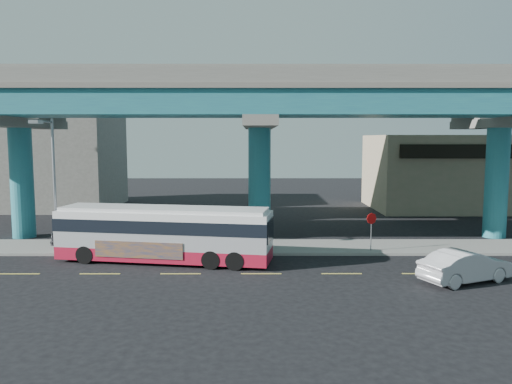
{
  "coord_description": "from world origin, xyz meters",
  "views": [
    {
      "loc": [
        -0.31,
        -24.45,
        6.67
      ],
      "look_at": [
        -0.25,
        4.0,
        3.62
      ],
      "focal_mm": 35.0,
      "sensor_mm": 36.0,
      "label": 1
    }
  ],
  "objects_px": {
    "street_lamp": "(50,166)",
    "stop_sign": "(371,224)",
    "sedan": "(466,266)",
    "transit_bus": "(164,232)",
    "parked_car": "(83,236)"
  },
  "relations": [
    {
      "from": "transit_bus",
      "to": "street_lamp",
      "type": "xyz_separation_m",
      "value": [
        -6.57,
        1.28,
        3.49
      ]
    },
    {
      "from": "sedan",
      "to": "parked_car",
      "type": "xyz_separation_m",
      "value": [
        -20.35,
        7.31,
        0.01
      ]
    },
    {
      "from": "sedan",
      "to": "street_lamp",
      "type": "xyz_separation_m",
      "value": [
        -21.32,
        5.17,
        4.38
      ]
    },
    {
      "from": "street_lamp",
      "to": "stop_sign",
      "type": "xyz_separation_m",
      "value": [
        18.27,
        0.74,
        -3.4
      ]
    },
    {
      "from": "street_lamp",
      "to": "stop_sign",
      "type": "height_order",
      "value": "street_lamp"
    },
    {
      "from": "sedan",
      "to": "stop_sign",
      "type": "xyz_separation_m",
      "value": [
        -3.05,
        5.91,
        0.98
      ]
    },
    {
      "from": "transit_bus",
      "to": "parked_car",
      "type": "distance_m",
      "value": 6.62
    },
    {
      "from": "parked_car",
      "to": "street_lamp",
      "type": "bearing_deg",
      "value": 144.15
    },
    {
      "from": "street_lamp",
      "to": "sedan",
      "type": "bearing_deg",
      "value": -13.63
    },
    {
      "from": "sedan",
      "to": "street_lamp",
      "type": "relative_size",
      "value": 0.63
    },
    {
      "from": "sedan",
      "to": "parked_car",
      "type": "distance_m",
      "value": 21.62
    },
    {
      "from": "sedan",
      "to": "stop_sign",
      "type": "relative_size",
      "value": 2.16
    },
    {
      "from": "transit_bus",
      "to": "stop_sign",
      "type": "bearing_deg",
      "value": 19.53
    },
    {
      "from": "stop_sign",
      "to": "parked_car",
      "type": "bearing_deg",
      "value": 175.56
    },
    {
      "from": "transit_bus",
      "to": "stop_sign",
      "type": "relative_size",
      "value": 5.32
    }
  ]
}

